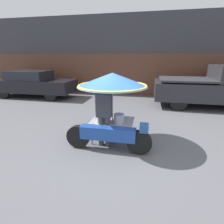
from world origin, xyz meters
TOP-DOWN VIEW (x-y plane):
  - ground_plane at (0.00, 0.00)m, footprint 36.00×36.00m
  - shopfront_building at (0.00, 7.51)m, footprint 28.00×2.06m
  - vendor_motorcycle_cart at (-0.15, 0.39)m, footprint 2.13×1.80m
  - vendor_person at (-0.30, 0.15)m, footprint 0.38×0.22m
  - parked_car at (-5.65, 4.89)m, footprint 4.58×1.69m
  - pickup_truck at (3.69, 4.66)m, footprint 5.02×1.99m

SIDE VIEW (x-z plane):
  - ground_plane at x=0.00m, z-range 0.00..0.00m
  - parked_car at x=-5.65m, z-range 0.03..1.50m
  - vendor_person at x=-0.30m, z-range 0.10..1.70m
  - pickup_truck at x=3.69m, z-range -0.03..1.85m
  - vendor_motorcycle_cart at x=-0.15m, z-range 0.49..2.35m
  - shopfront_building at x=0.00m, z-range -0.01..4.46m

